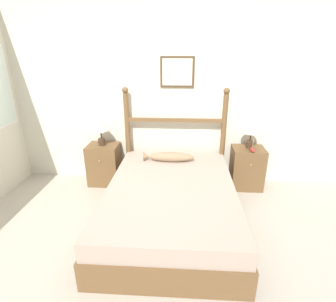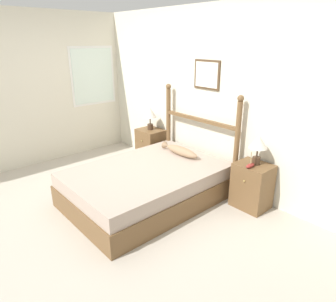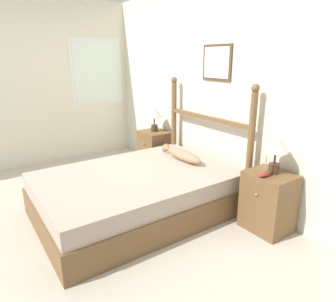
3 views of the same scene
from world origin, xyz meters
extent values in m
plane|color=#B7AD9E|center=(0.00, 0.00, 0.00)|extent=(16.00, 16.00, 0.00)
cube|color=beige|center=(0.00, 1.73, 1.27)|extent=(6.40, 0.06, 2.55)
cube|color=#4C3823|center=(0.26, 1.69, 1.61)|extent=(0.46, 0.02, 0.41)
cube|color=silver|center=(0.26, 1.68, 1.61)|extent=(0.40, 0.01, 0.35)
cube|color=beige|center=(-2.13, 0.00, 1.27)|extent=(0.06, 6.40, 2.55)
cube|color=white|center=(-2.10, 1.16, 1.43)|extent=(0.01, 0.90, 1.07)
cube|color=silver|center=(-2.09, 1.16, 1.43)|extent=(0.01, 0.82, 0.99)
cube|color=brown|center=(0.24, 0.59, 0.14)|extent=(1.45, 2.08, 0.29)
cube|color=tan|center=(0.24, 0.59, 0.38)|extent=(1.41, 2.04, 0.18)
cylinder|color=brown|center=(-0.45, 1.59, 0.67)|extent=(0.07, 0.07, 1.34)
sphere|color=brown|center=(-0.45, 1.59, 1.38)|extent=(0.09, 0.09, 0.09)
cylinder|color=brown|center=(0.93, 1.59, 0.67)|extent=(0.07, 0.07, 1.34)
sphere|color=brown|center=(0.93, 1.59, 1.38)|extent=(0.09, 0.09, 0.09)
cube|color=brown|center=(0.24, 1.59, 0.96)|extent=(1.38, 0.05, 0.05)
cube|color=brown|center=(-0.81, 1.49, 0.30)|extent=(0.44, 0.37, 0.60)
sphere|color=tan|center=(-0.81, 1.29, 0.43)|extent=(0.02, 0.02, 0.02)
cube|color=brown|center=(1.29, 1.49, 0.30)|extent=(0.44, 0.37, 0.60)
sphere|color=tan|center=(1.29, 1.29, 0.43)|extent=(0.02, 0.02, 0.02)
cylinder|color=#422D1E|center=(-0.81, 1.49, 0.65)|extent=(0.10, 0.10, 0.10)
cylinder|color=#422D1E|center=(-0.81, 1.49, 0.76)|extent=(0.02, 0.02, 0.12)
cone|color=beige|center=(-0.81, 1.49, 0.90)|extent=(0.23, 0.23, 0.16)
cylinder|color=#422D1E|center=(1.29, 1.51, 0.65)|extent=(0.10, 0.10, 0.10)
cylinder|color=#422D1E|center=(1.29, 1.51, 0.76)|extent=(0.02, 0.02, 0.12)
cone|color=beige|center=(1.29, 1.51, 0.90)|extent=(0.23, 0.23, 0.16)
ellipsoid|color=maroon|center=(1.30, 1.37, 0.63)|extent=(0.06, 0.16, 0.05)
cylinder|color=#997F56|center=(1.30, 1.37, 0.73)|extent=(0.01, 0.01, 0.16)
ellipsoid|color=#997A5B|center=(0.21, 1.26, 0.54)|extent=(0.61, 0.15, 0.13)
cone|color=#997A5B|center=(-0.14, 1.26, 0.54)|extent=(0.08, 0.12, 0.12)
camera|label=1|loc=(0.37, -2.02, 1.88)|focal=28.00mm
camera|label=2|loc=(3.14, -1.65, 2.09)|focal=32.00mm
camera|label=3|loc=(2.91, -0.87, 1.67)|focal=32.00mm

